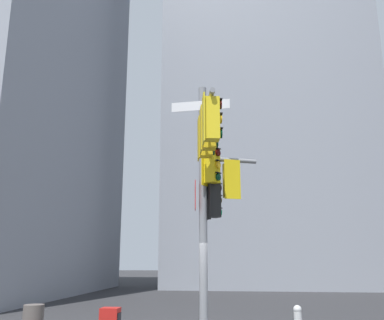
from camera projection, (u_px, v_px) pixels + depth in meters
building_mid_block at (262, 65)px, 38.38m from camera, size 15.74×15.74×38.95m
signal_pole_assembly at (210, 173)px, 11.22m from camera, size 2.43×3.54×7.07m
fire_hydrant at (298, 320)px, 11.48m from camera, size 0.33×0.23×0.81m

